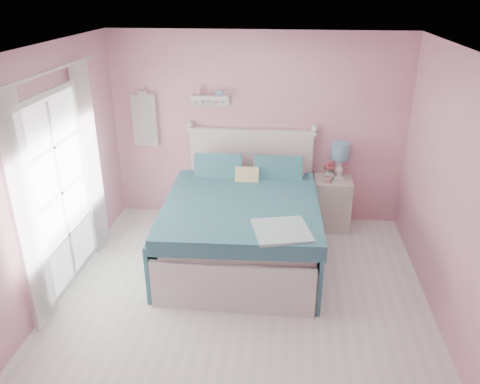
% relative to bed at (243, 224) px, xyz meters
% --- Properties ---
extents(floor, '(4.50, 4.50, 0.00)m').
position_rel_bed_xyz_m(floor, '(0.07, -1.12, -0.43)').
color(floor, silver).
rests_on(floor, ground).
extents(room_shell, '(4.50, 4.50, 4.50)m').
position_rel_bed_xyz_m(room_shell, '(0.07, -1.12, 1.16)').
color(room_shell, '#CA8093').
rests_on(room_shell, floor).
extents(bed, '(1.85, 2.30, 1.32)m').
position_rel_bed_xyz_m(bed, '(0.00, 0.00, 0.00)').
color(bed, silver).
rests_on(bed, floor).
extents(nightstand, '(0.50, 0.49, 0.72)m').
position_rel_bed_xyz_m(nightstand, '(1.14, 0.87, -0.07)').
color(nightstand, beige).
rests_on(nightstand, floor).
extents(table_lamp, '(0.25, 0.25, 0.49)m').
position_rel_bed_xyz_m(table_lamp, '(1.20, 0.95, 0.63)').
color(table_lamp, white).
rests_on(table_lamp, nightstand).
extents(vase, '(0.16, 0.16, 0.14)m').
position_rel_bed_xyz_m(vase, '(1.07, 0.90, 0.36)').
color(vase, silver).
rests_on(vase, nightstand).
extents(teacup, '(0.12, 0.12, 0.08)m').
position_rel_bed_xyz_m(teacup, '(1.05, 0.77, 0.33)').
color(teacup, pink).
rests_on(teacup, nightstand).
extents(roses, '(0.14, 0.11, 0.12)m').
position_rel_bed_xyz_m(roses, '(1.07, 0.90, 0.47)').
color(roses, '#CB4559').
rests_on(roses, vase).
extents(wall_shelf, '(0.50, 0.15, 0.25)m').
position_rel_bed_xyz_m(wall_shelf, '(-0.55, 1.08, 1.31)').
color(wall_shelf, silver).
rests_on(wall_shelf, room_shell).
extents(hanging_dress, '(0.34, 0.03, 0.72)m').
position_rel_bed_xyz_m(hanging_dress, '(-1.48, 1.06, 0.97)').
color(hanging_dress, white).
rests_on(hanging_dress, room_shell).
extents(french_door, '(0.04, 1.32, 2.16)m').
position_rel_bed_xyz_m(french_door, '(-1.90, -0.72, 0.65)').
color(french_door, silver).
rests_on(french_door, floor).
extents(curtain_near, '(0.04, 0.40, 2.32)m').
position_rel_bed_xyz_m(curtain_near, '(-1.84, -1.46, 0.75)').
color(curtain_near, white).
rests_on(curtain_near, floor).
extents(curtain_far, '(0.04, 0.40, 2.32)m').
position_rel_bed_xyz_m(curtain_far, '(-1.84, 0.03, 0.75)').
color(curtain_far, white).
rests_on(curtain_far, floor).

